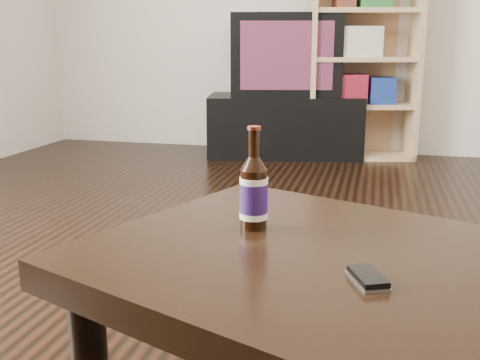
% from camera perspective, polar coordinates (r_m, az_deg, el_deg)
% --- Properties ---
extents(floor, '(5.00, 6.00, 0.01)m').
position_cam_1_polar(floor, '(1.74, 4.20, -15.44)').
color(floor, black).
rests_on(floor, ground).
extents(tv_stand, '(1.24, 0.78, 0.46)m').
position_cam_1_polar(tv_stand, '(4.37, 4.52, 5.58)').
color(tv_stand, black).
rests_on(tv_stand, floor).
extents(tv, '(0.88, 0.64, 0.60)m').
position_cam_1_polar(tv, '(4.33, 4.65, 12.53)').
color(tv, black).
rests_on(tv, tv_stand).
extents(bookshelf, '(0.85, 0.53, 1.46)m').
position_cam_1_polar(bookshelf, '(4.33, 12.16, 12.32)').
color(bookshelf, '#A67954').
rests_on(bookshelf, floor).
extents(coffee_table, '(1.40, 1.12, 0.46)m').
position_cam_1_polar(coffee_table, '(1.04, 16.86, -12.22)').
color(coffee_table, black).
rests_on(coffee_table, floor).
extents(beer_bottle, '(0.07, 0.07, 0.22)m').
position_cam_1_polar(beer_bottle, '(1.19, 1.41, -1.32)').
color(beer_bottle, black).
rests_on(beer_bottle, coffee_table).
extents(phone, '(0.08, 0.10, 0.02)m').
position_cam_1_polar(phone, '(0.97, 12.85, -9.69)').
color(phone, '#A4A4A6').
rests_on(phone, coffee_table).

